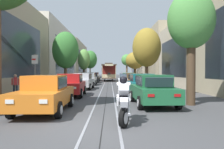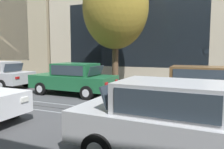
{
  "view_description": "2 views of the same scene",
  "coord_description": "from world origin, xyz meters",
  "px_view_note": "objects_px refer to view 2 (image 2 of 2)",
  "views": [
    {
      "loc": [
        0.24,
        -6.85,
        1.76
      ],
      "look_at": [
        0.65,
        32.65,
        1.18
      ],
      "focal_mm": 34.81,
      "sensor_mm": 36.0,
      "label": 1
    },
    {
      "loc": [
        -6.88,
        14.09,
        2.17
      ],
      "look_at": [
        1.51,
        17.68,
        1.23
      ],
      "focal_mm": 35.63,
      "sensor_mm": 36.0,
      "label": 2
    }
  ],
  "objects_px": {
    "parked_car_brown_mid_right": "(195,86)",
    "parked_car_green_fourth_right": "(74,79)",
    "parked_car_silver_mid_left": "(176,121)",
    "street_tree_kerb_right_second": "(115,7)"
  },
  "relations": [
    {
      "from": "parked_car_brown_mid_right",
      "to": "parked_car_green_fourth_right",
      "type": "xyz_separation_m",
      "value": [
        0.07,
        5.78,
        0.0
      ]
    },
    {
      "from": "parked_car_brown_mid_right",
      "to": "street_tree_kerb_right_second",
      "type": "distance_m",
      "value": 6.08
    },
    {
      "from": "parked_car_silver_mid_left",
      "to": "parked_car_brown_mid_right",
      "type": "xyz_separation_m",
      "value": [
        5.02,
        -0.1,
        0.0
      ]
    },
    {
      "from": "parked_car_brown_mid_right",
      "to": "parked_car_green_fourth_right",
      "type": "relative_size",
      "value": 1.0
    },
    {
      "from": "parked_car_brown_mid_right",
      "to": "parked_car_green_fourth_right",
      "type": "distance_m",
      "value": 5.78
    },
    {
      "from": "parked_car_silver_mid_left",
      "to": "street_tree_kerb_right_second",
      "type": "height_order",
      "value": "street_tree_kerb_right_second"
    },
    {
      "from": "parked_car_silver_mid_left",
      "to": "parked_car_green_fourth_right",
      "type": "relative_size",
      "value": 1.0
    },
    {
      "from": "parked_car_green_fourth_right",
      "to": "street_tree_kerb_right_second",
      "type": "relative_size",
      "value": 0.64
    },
    {
      "from": "street_tree_kerb_right_second",
      "to": "parked_car_silver_mid_left",
      "type": "bearing_deg",
      "value": -149.17
    },
    {
      "from": "parked_car_brown_mid_right",
      "to": "street_tree_kerb_right_second",
      "type": "bearing_deg",
      "value": 64.73
    }
  ]
}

